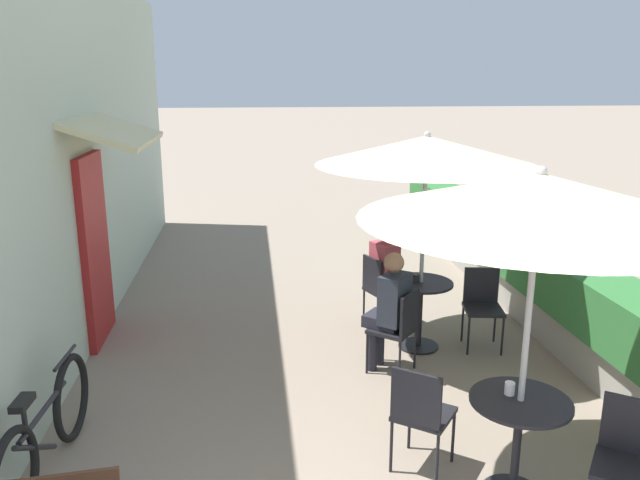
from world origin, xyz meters
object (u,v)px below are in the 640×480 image
object	(u,v)px
bicycle_leaning	(46,433)
seated_patron_mid_right	(388,271)
coffee_cup_mid	(416,278)
patio_table_near	(518,431)
cafe_chair_near_left	(421,410)
patio_umbrella_near	(539,197)
patio_umbrella_mid	(427,151)
cafe_chair_near_right	(628,455)
cafe_chair_mid_left	(482,301)
cafe_chair_mid_back	(399,325)
coffee_cup_near	(510,388)
cafe_chair_mid_right	(380,286)
seated_patron_mid_back	(389,307)
patio_table_mid	(420,303)

from	to	relation	value
bicycle_leaning	seated_patron_mid_right	bearing A→B (deg)	43.60
coffee_cup_mid	bicycle_leaning	size ratio (longest dim) A/B	0.05
patio_table_near	cafe_chair_near_left	bearing A→B (deg)	150.03
patio_umbrella_near	patio_umbrella_mid	world-z (taller)	same
cafe_chair_near_right	seated_patron_mid_right	world-z (taller)	seated_patron_mid_right
cafe_chair_mid_left	cafe_chair_mid_back	bearing A→B (deg)	36.35
patio_umbrella_mid	cafe_chair_mid_left	bearing A→B (deg)	-2.49
coffee_cup_near	coffee_cup_mid	xyz separation A→B (m)	(-0.02, 2.46, 0.00)
cafe_chair_near_right	coffee_cup_mid	distance (m)	2.98
cafe_chair_mid_right	seated_patron_mid_right	world-z (taller)	seated_patron_mid_right
patio_umbrella_mid	coffee_cup_mid	distance (m)	1.37
cafe_chair_near_right	seated_patron_mid_back	distance (m)	2.61
patio_table_mid	cafe_chair_mid_back	bearing A→B (deg)	-122.49
patio_table_near	cafe_chair_mid_back	distance (m)	2.00
cafe_chair_near_right	cafe_chair_mid_left	xyz separation A→B (m)	(0.09, 2.87, 0.00)
cafe_chair_mid_right	seated_patron_mid_back	world-z (taller)	seated_patron_mid_back
seated_patron_mid_back	cafe_chair_mid_right	bearing A→B (deg)	31.80
cafe_chair_near_right	patio_umbrella_mid	distance (m)	3.39
cafe_chair_mid_back	bicycle_leaning	distance (m)	3.28
patio_table_mid	bicycle_leaning	xyz separation A→B (m)	(-3.34, -1.97, -0.15)
coffee_cup_near	cafe_chair_mid_left	size ratio (longest dim) A/B	0.10
cafe_chair_near_left	patio_umbrella_mid	world-z (taller)	patio_umbrella_mid
patio_table_near	bicycle_leaning	bearing A→B (deg)	170.16
seated_patron_mid_back	patio_table_near	bearing A→B (deg)	-128.31
patio_umbrella_near	seated_patron_mid_back	world-z (taller)	patio_umbrella_near
cafe_chair_mid_right	coffee_cup_mid	size ratio (longest dim) A/B	9.67
patio_table_near	seated_patron_mid_right	bearing A→B (deg)	93.95
coffee_cup_near	cafe_chair_mid_right	world-z (taller)	cafe_chair_mid_right
patio_table_near	cafe_chair_mid_left	xyz separation A→B (m)	(0.68, 2.52, -0.00)
patio_table_mid	cafe_chair_mid_right	size ratio (longest dim) A/B	0.87
cafe_chair_near_right	seated_patron_mid_back	size ratio (longest dim) A/B	0.70
patio_table_mid	cafe_chair_mid_back	world-z (taller)	cafe_chair_mid_back
patio_table_near	cafe_chair_mid_left	world-z (taller)	cafe_chair_mid_left
cafe_chair_near_left	cafe_chair_mid_left	world-z (taller)	same
patio_umbrella_near	cafe_chair_near_right	world-z (taller)	patio_umbrella_near
patio_umbrella_mid	cafe_chair_near_right	bearing A→B (deg)	-78.20
cafe_chair_near_right	seated_patron_mid_right	bearing A→B (deg)	-40.67
cafe_chair_mid_right	coffee_cup_mid	bearing A→B (deg)	1.45
patio_table_mid	bicycle_leaning	bearing A→B (deg)	-149.46
coffee_cup_mid	seated_patron_mid_back	bearing A→B (deg)	-128.15
patio_umbrella_near	cafe_chair_near_right	xyz separation A→B (m)	(0.60, -0.35, -1.65)
cafe_chair_near_left	coffee_cup_mid	xyz separation A→B (m)	(0.53, 2.20, 0.29)
cafe_chair_near_right	cafe_chair_mid_left	distance (m)	2.87
patio_table_near	patio_umbrella_mid	world-z (taller)	patio_umbrella_mid
bicycle_leaning	patio_umbrella_mid	bearing A→B (deg)	34.12
cafe_chair_near_right	patio_table_mid	xyz separation A→B (m)	(-0.61, 2.90, 0.00)
cafe_chair_mid_back	patio_table_mid	bearing A→B (deg)	6.35
cafe_chair_mid_right	cafe_chair_mid_back	world-z (taller)	same
cafe_chair_near_left	cafe_chair_near_right	size ratio (longest dim) A/B	1.00
patio_table_near	coffee_cup_mid	bearing A→B (deg)	91.51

